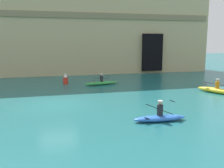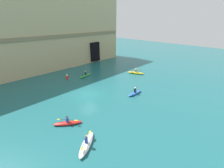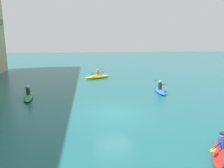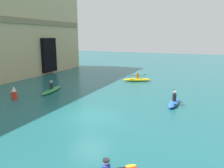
# 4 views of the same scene
# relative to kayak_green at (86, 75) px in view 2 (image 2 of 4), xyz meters

# --- Properties ---
(ground_plane) EXTENTS (120.00, 120.00, 0.00)m
(ground_plane) POSITION_rel_kayak_green_xyz_m (-4.49, -6.77, -0.21)
(ground_plane) COLOR #1E6066
(cliff_bluff) EXTENTS (41.59, 6.17, 16.69)m
(cliff_bluff) POSITION_rel_kayak_green_xyz_m (-4.21, 10.09, 8.11)
(cliff_bluff) COLOR tan
(cliff_bluff) RESTS_ON ground
(kayak_green) EXTENTS (3.57, 1.37, 1.11)m
(kayak_green) POSITION_rel_kayak_green_xyz_m (0.00, 0.00, 0.00)
(kayak_green) COLOR green
(kayak_green) RESTS_ON ground
(kayak_white) EXTENTS (3.05, 2.41, 1.21)m
(kayak_white) POSITION_rel_kayak_green_xyz_m (-10.70, -14.76, 0.03)
(kayak_white) COLOR white
(kayak_white) RESTS_ON ground
(kayak_yellow) EXTENTS (2.05, 3.39, 1.18)m
(kayak_yellow) POSITION_rel_kayak_green_xyz_m (8.27, -6.25, 0.04)
(kayak_yellow) COLOR yellow
(kayak_yellow) RESTS_ON ground
(kayak_blue) EXTENTS (2.90, 0.81, 1.12)m
(kayak_blue) POSITION_rel_kayak_green_xyz_m (0.61, -11.70, 0.01)
(kayak_blue) COLOR blue
(kayak_blue) RESTS_ON ground
(kayak_red) EXTENTS (2.84, 2.28, 1.03)m
(kayak_red) POSITION_rel_kayak_green_xyz_m (-10.32, -10.85, 0.01)
(kayak_red) COLOR red
(kayak_red) RESTS_ON ground
(marker_buoy) EXTENTS (0.48, 0.48, 1.12)m
(marker_buoy) POSITION_rel_kayak_green_xyz_m (-3.34, 1.36, 0.31)
(marker_buoy) COLOR red
(marker_buoy) RESTS_ON ground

